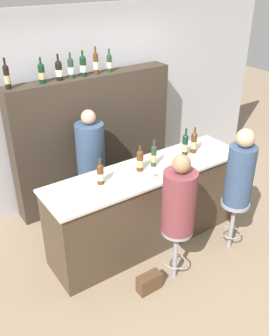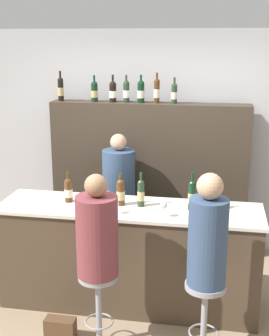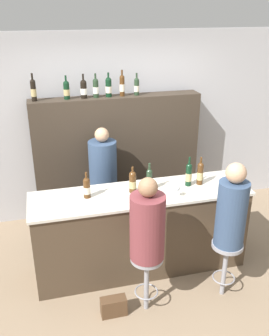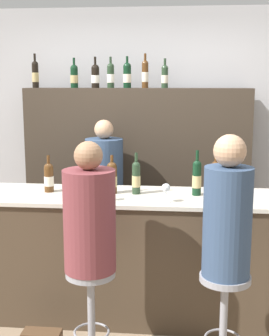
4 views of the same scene
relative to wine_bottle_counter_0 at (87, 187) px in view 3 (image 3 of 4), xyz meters
The scene contains 24 objects.
ground_plane 1.30m from the wine_bottle_counter_0, 30.65° to the right, with size 16.00×16.00×0.00m, color #8C755B.
wall_back 1.56m from the wine_bottle_counter_0, 67.67° to the left, with size 6.40×0.05×2.60m.
bar_counter 0.85m from the wine_bottle_counter_0, ahead, with size 2.45×0.65×0.99m.
back_bar_cabinet 1.36m from the wine_bottle_counter_0, 64.02° to the left, with size 2.28×0.28×1.79m.
wine_bottle_counter_0 is the anchor object (origin of this frame).
wine_bottle_counter_1 0.50m from the wine_bottle_counter_0, ahead, with size 0.08×0.08×0.30m.
wine_bottle_counter_2 0.69m from the wine_bottle_counter_0, ahead, with size 0.07×0.07×0.32m.
wine_bottle_counter_3 1.16m from the wine_bottle_counter_0, ahead, with size 0.07×0.07×0.35m.
wine_bottle_counter_4 1.30m from the wine_bottle_counter_0, ahead, with size 0.07×0.07×0.33m.
wine_bottle_backbar_0 1.53m from the wine_bottle_counter_0, 110.59° to the left, with size 0.07×0.07×0.34m.
wine_bottle_backbar_1 1.45m from the wine_bottle_counter_0, 92.41° to the left, with size 0.08×0.08×0.30m.
wine_bottle_backbar_2 1.46m from the wine_bottle_counter_0, 82.18° to the left, with size 0.08×0.08×0.31m.
wine_bottle_backbar_3 1.49m from the wine_bottle_counter_0, 75.08° to the left, with size 0.07×0.07×0.31m.
wine_bottle_backbar_4 1.53m from the wine_bottle_counter_0, 67.96° to the left, with size 0.08×0.08×0.31m.
wine_bottle_backbar_5 1.61m from the wine_bottle_counter_0, 61.03° to the left, with size 0.07×0.07×0.34m.
wine_bottle_backbar_6 1.69m from the wine_bottle_counter_0, 54.40° to the left, with size 0.07×0.07×0.29m.
wine_glass_0 0.56m from the wine_bottle_counter_0, 25.02° to the right, with size 0.07×0.07×0.12m.
wine_glass_1 0.96m from the wine_bottle_counter_0, 14.25° to the right, with size 0.07×0.07×0.14m.
bar_stool_left 1.05m from the wine_bottle_counter_0, 57.26° to the right, with size 0.32×0.32×0.65m.
guest_seated_left 0.86m from the wine_bottle_counter_0, 57.26° to the right, with size 0.33×0.33×0.84m.
bar_stool_right 1.63m from the wine_bottle_counter_0, 28.54° to the right, with size 0.32×0.32×0.65m.
guest_seated_right 1.51m from the wine_bottle_counter_0, 28.54° to the right, with size 0.30×0.30×0.89m.
bartender 0.96m from the wine_bottle_counter_0, 68.84° to the left, with size 0.36×0.36×1.50m.
handbag 1.25m from the wine_bottle_counter_0, 80.43° to the right, with size 0.26×0.12×0.20m.
Camera 3 is at (-0.99, -3.22, 2.90)m, focal length 40.00 mm.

